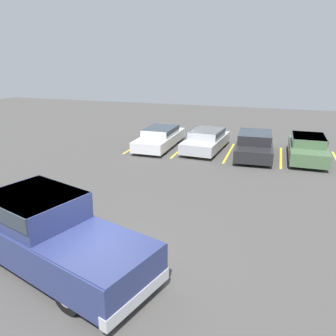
{
  "coord_description": "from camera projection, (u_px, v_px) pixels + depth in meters",
  "views": [
    {
      "loc": [
        4.1,
        -6.27,
        4.95
      ],
      "look_at": [
        0.39,
        4.94,
        1.0
      ],
      "focal_mm": 35.0,
      "sensor_mm": 36.0,
      "label": 1
    }
  ],
  "objects": [
    {
      "name": "stall_stripe_c",
      "position": [
        229.0,
        153.0,
        18.13
      ],
      "size": [
        0.12,
        4.13,
        0.01
      ],
      "primitive_type": "cube",
      "color": "yellow",
      "rests_on": "ground_plane"
    },
    {
      "name": "parked_sedan_b",
      "position": [
        206.0,
        139.0,
        18.49
      ],
      "size": [
        2.11,
        4.34,
        1.16
      ],
      "rotation": [
        0.0,
        0.0,
        -1.65
      ],
      "color": "#B7BABF",
      "rests_on": "ground_plane"
    },
    {
      "name": "pickup_truck",
      "position": [
        46.0,
        231.0,
        8.1
      ],
      "size": [
        6.38,
        3.61,
        1.82
      ],
      "rotation": [
        0.0,
        0.0,
        -0.29
      ],
      "color": "navy",
      "rests_on": "ground_plane"
    },
    {
      "name": "stall_stripe_a",
      "position": [
        138.0,
        145.0,
        19.76
      ],
      "size": [
        0.12,
        4.13,
        0.01
      ],
      "primitive_type": "cube",
      "color": "yellow",
      "rests_on": "ground_plane"
    },
    {
      "name": "stall_stripe_b",
      "position": [
        181.0,
        149.0,
        18.95
      ],
      "size": [
        0.12,
        4.13,
        0.01
      ],
      "primitive_type": "cube",
      "color": "yellow",
      "rests_on": "ground_plane"
    },
    {
      "name": "ground_plane",
      "position": [
        94.0,
        261.0,
        8.43
      ],
      "size": [
        60.0,
        60.0,
        0.0
      ],
      "primitive_type": "plane",
      "color": "#4C4947"
    },
    {
      "name": "parked_sedan_d",
      "position": [
        308.0,
        147.0,
        16.77
      ],
      "size": [
        1.75,
        4.25,
        1.23
      ],
      "rotation": [
        0.0,
        0.0,
        -1.57
      ],
      "color": "#4C6B47",
      "rests_on": "ground_plane"
    },
    {
      "name": "parked_sedan_c",
      "position": [
        254.0,
        144.0,
        17.36
      ],
      "size": [
        2.05,
        4.41,
        1.27
      ],
      "rotation": [
        0.0,
        0.0,
        -1.52
      ],
      "color": "#232326",
      "rests_on": "ground_plane"
    },
    {
      "name": "parked_sedan_a",
      "position": [
        160.0,
        137.0,
        19.19
      ],
      "size": [
        1.74,
        4.72,
        1.15
      ],
      "rotation": [
        0.0,
        0.0,
        -1.57
      ],
      "color": "silver",
      "rests_on": "ground_plane"
    },
    {
      "name": "stall_stripe_d",
      "position": [
        281.0,
        157.0,
        17.31
      ],
      "size": [
        0.12,
        4.13,
        0.01
      ],
      "primitive_type": "cube",
      "color": "yellow",
      "rests_on": "ground_plane"
    }
  ]
}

